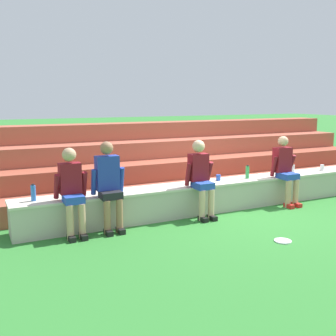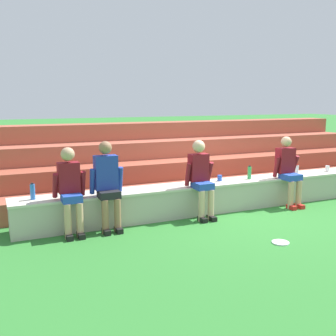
# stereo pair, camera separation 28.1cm
# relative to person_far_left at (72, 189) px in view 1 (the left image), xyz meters

# --- Properties ---
(ground_plane) EXTENTS (80.00, 80.00, 0.00)m
(ground_plane) POSITION_rel_person_far_left_xyz_m (3.29, -0.01, -0.76)
(ground_plane) COLOR #2D752D
(stone_seating_wall) EXTENTS (8.45, 0.60, 0.56)m
(stone_seating_wall) POSITION_rel_person_far_left_xyz_m (3.29, 0.27, -0.46)
(stone_seating_wall) COLOR #B7AF9E
(stone_seating_wall) RESTS_ON ground
(brick_bleachers) EXTENTS (9.62, 2.62, 1.56)m
(brick_bleachers) POSITION_rel_person_far_left_xyz_m (3.29, 2.42, -0.17)
(brick_bleachers) COLOR #A9533E
(brick_bleachers) RESTS_ON ground
(person_far_left) EXTENTS (0.51, 0.56, 1.39)m
(person_far_left) POSITION_rel_person_far_left_xyz_m (0.00, 0.00, 0.00)
(person_far_left) COLOR tan
(person_far_left) RESTS_ON ground
(person_left_of_center) EXTENTS (0.55, 0.52, 1.46)m
(person_left_of_center) POSITION_rel_person_far_left_xyz_m (0.60, -0.01, 0.04)
(person_left_of_center) COLOR #996B4C
(person_left_of_center) RESTS_ON ground
(person_center) EXTENTS (0.52, 0.57, 1.41)m
(person_center) POSITION_rel_person_far_left_xyz_m (2.32, -0.04, 0.01)
(person_center) COLOR #DBAD89
(person_center) RESTS_ON ground
(person_right_of_center) EXTENTS (0.54, 0.58, 1.40)m
(person_right_of_center) POSITION_rel_person_far_left_xyz_m (4.31, -0.03, 0.00)
(person_right_of_center) COLOR tan
(person_right_of_center) RESTS_ON ground
(water_bottle_mid_right) EXTENTS (0.08, 0.08, 0.27)m
(water_bottle_mid_right) POSITION_rel_person_far_left_xyz_m (-0.54, 0.29, -0.07)
(water_bottle_mid_right) COLOR blue
(water_bottle_mid_right) RESTS_ON stone_seating_wall
(water_bottle_near_right) EXTENTS (0.07, 0.07, 0.27)m
(water_bottle_near_right) POSITION_rel_person_far_left_xyz_m (3.57, 0.24, -0.07)
(water_bottle_near_right) COLOR green
(water_bottle_near_right) RESTS_ON stone_seating_wall
(water_bottle_center_gap) EXTENTS (0.07, 0.07, 0.21)m
(water_bottle_center_gap) POSITION_rel_person_far_left_xyz_m (4.83, 0.28, -0.10)
(water_bottle_center_gap) COLOR silver
(water_bottle_center_gap) RESTS_ON stone_seating_wall
(plastic_cup_right_end) EXTENTS (0.09, 0.09, 0.13)m
(plastic_cup_right_end) POSITION_rel_person_far_left_xyz_m (5.65, 0.24, -0.13)
(plastic_cup_right_end) COLOR white
(plastic_cup_right_end) RESTS_ON stone_seating_wall
(plastic_cup_middle) EXTENTS (0.09, 0.09, 0.11)m
(plastic_cup_middle) POSITION_rel_person_far_left_xyz_m (2.94, 0.33, -0.14)
(plastic_cup_middle) COLOR blue
(plastic_cup_middle) RESTS_ON stone_seating_wall
(frisbee) EXTENTS (0.26, 0.26, 0.02)m
(frisbee) POSITION_rel_person_far_left_xyz_m (2.77, -1.70, -0.75)
(frisbee) COLOR white
(frisbee) RESTS_ON ground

